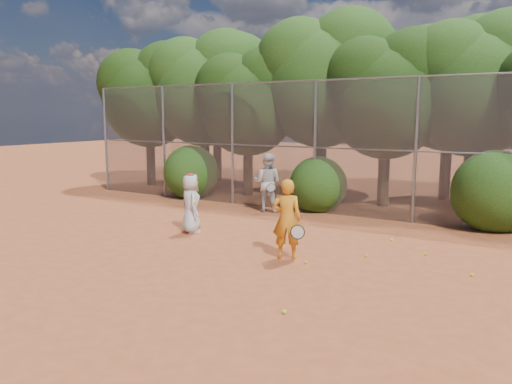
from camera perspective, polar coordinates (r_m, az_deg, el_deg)
The scene contains 23 objects.
ground at distance 9.97m, azimuth -2.44°, elevation -8.64°, with size 80.00×80.00×0.00m, color #A14824.
fence_back at distance 14.96m, azimuth 9.84°, elevation 5.12°, with size 20.05×0.09×4.03m.
tree_0 at distance 21.71m, azimuth -11.99°, elevation 11.15°, with size 4.38×3.81×6.00m.
tree_1 at distance 20.52m, azimuth -5.77°, elevation 12.09°, with size 4.64×4.03×6.35m.
tree_2 at distance 18.52m, azimuth -0.74°, elevation 10.68°, with size 3.99×3.47×5.47m.
tree_3 at distance 18.30m, azimuth 7.86°, elevation 13.17°, with size 4.89×4.26×6.70m.
tree_4 at distance 16.86m, azimuth 14.95°, elevation 11.16°, with size 4.19×3.64×5.73m.
tree_5 at distance 17.16m, azimuth 23.99°, elevation 11.63°, with size 4.51×3.92×6.17m.
tree_9 at distance 22.98m, azimuth -4.33°, elevation 12.19°, with size 4.83×4.20×6.62m.
tree_10 at distance 20.73m, azimuth 7.71°, elevation 13.30°, with size 5.15×4.48×7.06m.
tree_11 at distance 18.89m, azimuth 21.55°, elevation 11.81°, with size 4.64×4.03×6.35m.
bush_0 at distance 18.24m, azimuth -7.42°, elevation 2.51°, with size 2.00×2.00×2.00m, color #1D4010.
bush_1 at distance 15.69m, azimuth 7.12°, elevation 1.12°, with size 1.80×1.80×1.80m, color #1D4010.
bush_2 at distance 14.43m, azimuth 25.63°, elevation 0.43°, with size 2.20×2.20×2.20m, color #1D4010.
player_yellow at distance 10.39m, azimuth 3.54°, elevation -3.11°, with size 0.87×0.63×1.69m.
player_teen at distance 12.78m, azimuth -7.45°, elevation -1.29°, with size 0.87×0.84×1.53m.
player_white at distance 15.47m, azimuth 1.30°, elevation 1.10°, with size 1.00×0.85×1.81m.
ball_0 at distance 10.88m, azimuth 12.46°, elevation -7.15°, with size 0.07×0.07×0.07m, color #C4DC28.
ball_1 at distance 12.39m, azimuth 15.22°, elevation -5.29°, with size 0.07×0.07×0.07m, color #C4DC28.
ball_2 at distance 7.79m, azimuth 3.26°, elevation -13.50°, with size 0.07×0.07×0.07m, color #C4DC28.
ball_3 at distance 10.25m, azimuth 23.48°, elevation -8.70°, with size 0.07×0.07×0.07m, color #C4DC28.
ball_4 at distance 10.24m, azimuth 5.71°, elevation -8.00°, with size 0.07×0.07×0.07m, color #C4DC28.
ball_5 at distance 11.38m, azimuth 18.79°, elevation -6.71°, with size 0.07×0.07×0.07m, color #C4DC28.
Camera 1 is at (5.22, -7.95, 3.00)m, focal length 35.00 mm.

